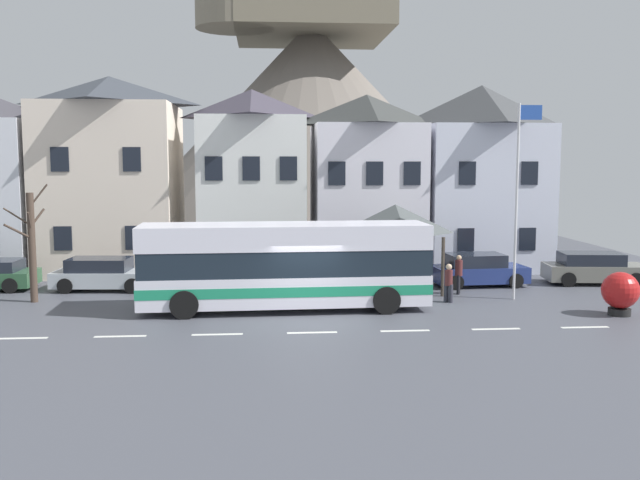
{
  "coord_description": "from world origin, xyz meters",
  "views": [
    {
      "loc": [
        -1.52,
        -23.52,
        5.43
      ],
      "look_at": [
        0.79,
        5.01,
        2.22
      ],
      "focal_mm": 39.54,
      "sensor_mm": 36.0,
      "label": 1
    }
  ],
  "objects_px": {
    "bus_shelter": "(395,219)",
    "bare_tree_01": "(32,245)",
    "townhouse_02": "(252,179)",
    "pedestrian_01": "(449,283)",
    "hilltop_castle": "(310,116)",
    "harbour_buoy": "(620,292)",
    "townhouse_01": "(112,174)",
    "parked_car_01": "(478,270)",
    "pedestrian_00": "(459,271)",
    "public_bench": "(408,271)",
    "transit_bus": "(285,266)",
    "townhouse_04": "(480,177)",
    "flagpole": "(519,188)",
    "parked_car_03": "(594,268)",
    "parked_car_00": "(103,274)",
    "townhouse_03": "(366,183)"
  },
  "relations": [
    {
      "from": "bus_shelter",
      "to": "bare_tree_01",
      "type": "distance_m",
      "value": 14.55
    },
    {
      "from": "townhouse_02",
      "to": "pedestrian_01",
      "type": "distance_m",
      "value": 12.9
    },
    {
      "from": "hilltop_castle",
      "to": "townhouse_02",
      "type": "bearing_deg",
      "value": -101.06
    },
    {
      "from": "bare_tree_01",
      "to": "hilltop_castle",
      "type": "bearing_deg",
      "value": 67.69
    },
    {
      "from": "pedestrian_01",
      "to": "harbour_buoy",
      "type": "bearing_deg",
      "value": -26.85
    },
    {
      "from": "townhouse_01",
      "to": "parked_car_01",
      "type": "bearing_deg",
      "value": -19.31
    },
    {
      "from": "hilltop_castle",
      "to": "harbour_buoy",
      "type": "bearing_deg",
      "value": -76.33
    },
    {
      "from": "pedestrian_00",
      "to": "public_bench",
      "type": "bearing_deg",
      "value": 115.1
    },
    {
      "from": "transit_bus",
      "to": "public_bench",
      "type": "relative_size",
      "value": 6.02
    },
    {
      "from": "bus_shelter",
      "to": "public_bench",
      "type": "bearing_deg",
      "value": 62.18
    },
    {
      "from": "pedestrian_00",
      "to": "harbour_buoy",
      "type": "height_order",
      "value": "pedestrian_00"
    },
    {
      "from": "townhouse_04",
      "to": "flagpole",
      "type": "bearing_deg",
      "value": -97.56
    },
    {
      "from": "parked_car_03",
      "to": "transit_bus",
      "type": "bearing_deg",
      "value": -155.65
    },
    {
      "from": "pedestrian_01",
      "to": "parked_car_03",
      "type": "bearing_deg",
      "value": 25.33
    },
    {
      "from": "townhouse_02",
      "to": "harbour_buoy",
      "type": "distance_m",
      "value": 18.43
    },
    {
      "from": "pedestrian_00",
      "to": "public_bench",
      "type": "distance_m",
      "value": 3.45
    },
    {
      "from": "hilltop_castle",
      "to": "parked_car_00",
      "type": "xyz_separation_m",
      "value": [
        -10.74,
        -28.85,
        -8.47
      ]
    },
    {
      "from": "parked_car_03",
      "to": "townhouse_01",
      "type": "bearing_deg",
      "value": 172.1
    },
    {
      "from": "townhouse_01",
      "to": "pedestrian_00",
      "type": "relative_size",
      "value": 5.92
    },
    {
      "from": "bus_shelter",
      "to": "pedestrian_00",
      "type": "xyz_separation_m",
      "value": [
        2.42,
        -1.25,
        -2.05
      ]
    },
    {
      "from": "parked_car_00",
      "to": "flagpole",
      "type": "distance_m",
      "value": 17.46
    },
    {
      "from": "pedestrian_01",
      "to": "townhouse_03",
      "type": "bearing_deg",
      "value": 102.44
    },
    {
      "from": "public_bench",
      "to": "flagpole",
      "type": "bearing_deg",
      "value": -51.75
    },
    {
      "from": "hilltop_castle",
      "to": "bare_tree_01",
      "type": "relative_size",
      "value": 7.03
    },
    {
      "from": "transit_bus",
      "to": "pedestrian_01",
      "type": "height_order",
      "value": "transit_bus"
    },
    {
      "from": "townhouse_03",
      "to": "parked_car_03",
      "type": "xyz_separation_m",
      "value": [
        9.5,
        -5.21,
        -3.68
      ]
    },
    {
      "from": "townhouse_02",
      "to": "harbour_buoy",
      "type": "bearing_deg",
      "value": -43.56
    },
    {
      "from": "townhouse_04",
      "to": "bus_shelter",
      "type": "distance_m",
      "value": 8.42
    },
    {
      "from": "harbour_buoy",
      "to": "bare_tree_01",
      "type": "height_order",
      "value": "bare_tree_01"
    },
    {
      "from": "pedestrian_01",
      "to": "public_bench",
      "type": "relative_size",
      "value": 0.85
    },
    {
      "from": "townhouse_01",
      "to": "parked_car_01",
      "type": "relative_size",
      "value": 2.31
    },
    {
      "from": "public_bench",
      "to": "harbour_buoy",
      "type": "xyz_separation_m",
      "value": [
        6.04,
        -7.48,
        0.37
      ]
    },
    {
      "from": "townhouse_03",
      "to": "pedestrian_01",
      "type": "bearing_deg",
      "value": -77.56
    },
    {
      "from": "townhouse_04",
      "to": "parked_car_01",
      "type": "bearing_deg",
      "value": -107.36
    },
    {
      "from": "parked_car_00",
      "to": "flagpole",
      "type": "xyz_separation_m",
      "value": [
        16.71,
        -3.38,
        3.73
      ]
    },
    {
      "from": "townhouse_04",
      "to": "pedestrian_01",
      "type": "height_order",
      "value": "townhouse_04"
    },
    {
      "from": "transit_bus",
      "to": "parked_car_03",
      "type": "distance_m",
      "value": 14.6
    },
    {
      "from": "townhouse_04",
      "to": "harbour_buoy",
      "type": "xyz_separation_m",
      "value": [
        1.49,
        -11.79,
        -3.77
      ]
    },
    {
      "from": "townhouse_01",
      "to": "flagpole",
      "type": "distance_m",
      "value": 19.61
    },
    {
      "from": "townhouse_04",
      "to": "hilltop_castle",
      "type": "bearing_deg",
      "value": 106.79
    },
    {
      "from": "townhouse_04",
      "to": "transit_bus",
      "type": "distance_m",
      "value": 14.55
    },
    {
      "from": "pedestrian_00",
      "to": "pedestrian_01",
      "type": "height_order",
      "value": "pedestrian_00"
    },
    {
      "from": "pedestrian_00",
      "to": "public_bench",
      "type": "xyz_separation_m",
      "value": [
        -1.45,
        3.09,
        -0.47
      ]
    },
    {
      "from": "flagpole",
      "to": "townhouse_01",
      "type": "bearing_deg",
      "value": 152.58
    },
    {
      "from": "parked_car_01",
      "to": "pedestrian_01",
      "type": "xyz_separation_m",
      "value": [
        -2.24,
        -3.53,
        0.08
      ]
    },
    {
      "from": "bus_shelter",
      "to": "parked_car_03",
      "type": "bearing_deg",
      "value": 4.34
    },
    {
      "from": "townhouse_01",
      "to": "parked_car_03",
      "type": "relative_size",
      "value": 2.1
    },
    {
      "from": "parked_car_00",
      "to": "public_bench",
      "type": "height_order",
      "value": "parked_car_00"
    },
    {
      "from": "harbour_buoy",
      "to": "parked_car_03",
      "type": "bearing_deg",
      "value": 71.58
    },
    {
      "from": "townhouse_04",
      "to": "harbour_buoy",
      "type": "relative_size",
      "value": 5.97
    }
  ]
}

